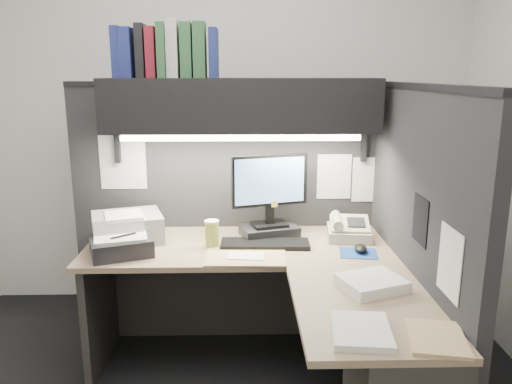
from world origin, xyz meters
TOP-DOWN VIEW (x-y plane):
  - wall_back at (0.00, 1.50)m, footprint 3.50×0.04m
  - wall_front at (0.00, -1.50)m, footprint 3.50×0.04m
  - partition_back at (0.03, 0.93)m, footprint 1.90×0.06m
  - partition_right at (0.98, 0.18)m, footprint 0.06×1.50m
  - desk at (0.43, -0.00)m, footprint 1.70×1.53m
  - overhead_shelf at (0.12, 0.75)m, footprint 1.55×0.34m
  - task_light_tube at (0.12, 0.61)m, footprint 1.32×0.04m
  - monitor at (0.29, 0.70)m, footprint 0.45×0.28m
  - keyboard at (0.26, 0.53)m, footprint 0.50×0.18m
  - mousepad at (0.75, 0.40)m, footprint 0.22×0.21m
  - mouse at (0.77, 0.41)m, footprint 0.08×0.12m
  - telephone at (0.75, 0.65)m, footprint 0.27×0.28m
  - coffee_cup at (-0.04, 0.52)m, footprint 0.10×0.10m
  - printer at (-0.54, 0.65)m, footprint 0.46×0.43m
  - notebook_stack at (-0.52, 0.42)m, footprint 0.38×0.35m
  - open_folder at (0.15, 0.35)m, footprint 0.43×0.29m
  - paper_stack_a at (0.71, -0.05)m, footprint 0.33×0.31m
  - paper_stack_b at (0.57, -0.46)m, footprint 0.24×0.29m
  - manila_stack at (0.84, -0.50)m, footprint 0.25×0.29m
  - binder_row at (-0.29, 0.76)m, footprint 0.57×0.25m
  - pinned_papers at (0.42, 0.56)m, footprint 1.76×1.31m

SIDE VIEW (x-z plane):
  - desk at x=0.43m, z-range 0.08..0.81m
  - mousepad at x=0.75m, z-range 0.73..0.73m
  - open_folder at x=0.15m, z-range 0.73..0.74m
  - manila_stack at x=0.84m, z-range 0.73..0.74m
  - keyboard at x=0.26m, z-range 0.73..0.75m
  - paper_stack_b at x=0.57m, z-range 0.73..0.76m
  - mouse at x=0.77m, z-range 0.73..0.77m
  - paper_stack_a at x=0.71m, z-range 0.73..0.78m
  - notebook_stack at x=-0.52m, z-range 0.73..0.82m
  - telephone at x=0.75m, z-range 0.73..0.83m
  - partition_back at x=0.03m, z-range 0.00..1.60m
  - partition_right at x=0.98m, z-range 0.00..1.60m
  - coffee_cup at x=-0.04m, z-range 0.73..0.87m
  - printer at x=-0.54m, z-range 0.73..0.88m
  - monitor at x=0.29m, z-range 0.68..1.17m
  - pinned_papers at x=0.42m, z-range 0.80..1.31m
  - task_light_tube at x=0.12m, z-range 1.31..1.35m
  - wall_back at x=0.00m, z-range 0.00..2.70m
  - wall_front at x=0.00m, z-range 0.00..2.70m
  - overhead_shelf at x=0.12m, z-range 1.35..1.65m
  - binder_row at x=-0.29m, z-range 1.64..1.95m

